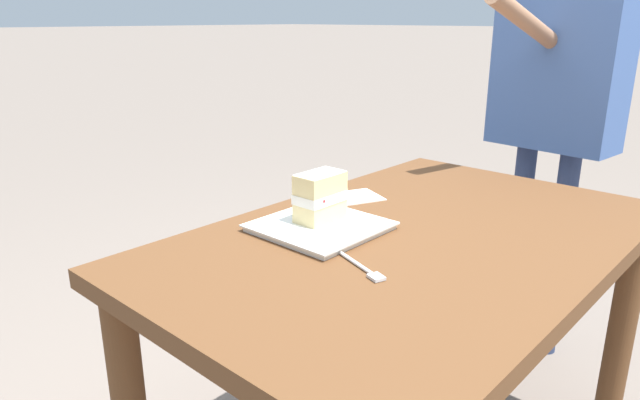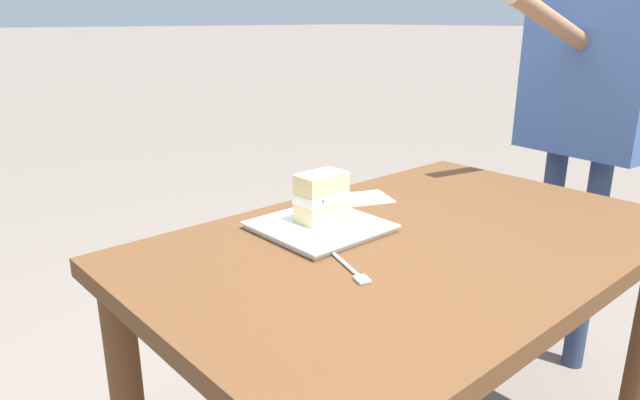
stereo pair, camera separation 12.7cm
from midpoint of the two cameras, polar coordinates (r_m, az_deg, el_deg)
patio_table at (r=1.33m, az=12.13°, el=-8.10°), size 1.23×0.77×0.71m
dessert_plate at (r=1.29m, az=2.82°, el=-2.75°), size 0.26×0.26×0.02m
cake_slice at (r=1.29m, az=2.93°, el=0.28°), size 0.11×0.08×0.11m
dessert_fork at (r=1.10m, az=6.18°, el=-6.78°), size 0.07×0.17×0.01m
paper_napkin at (r=1.52m, az=6.39°, el=0.09°), size 0.19×0.17×0.00m
diner_person at (r=2.03m, az=27.14°, el=10.92°), size 0.54×0.42×1.49m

